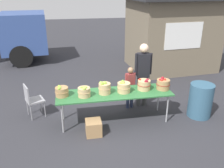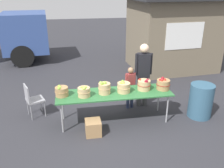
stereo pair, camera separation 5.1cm
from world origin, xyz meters
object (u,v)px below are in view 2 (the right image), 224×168
Objects in this scene: folding_chair at (32,98)px; apple_basket_green_0 at (62,91)px; apple_basket_green_2 at (104,88)px; child_customer at (130,85)px; apple_basket_red_0 at (144,85)px; apple_basket_red_1 at (163,84)px; vendor_adult at (143,70)px; apple_basket_green_3 at (124,87)px; trash_barrel at (201,101)px; apple_basket_green_1 at (84,92)px; produce_crate at (93,128)px; market_table at (114,94)px.

apple_basket_green_0 is at bearing -146.50° from folding_chair.
apple_basket_green_2 reaches higher than folding_chair.
child_customer reaches higher than folding_chair.
apple_basket_red_1 is (0.46, -0.05, 0.00)m from apple_basket_red_0.
folding_chair is (-2.70, 0.51, -0.37)m from apple_basket_red_0.
vendor_adult reaches higher than apple_basket_green_0.
apple_basket_green_3 is at bearing -126.17° from folding_chair.
folding_chair is at bearing 165.59° from apple_basket_green_3.
trash_barrel is at bearing -4.48° from apple_basket_green_3.
child_customer is 1.80m from trash_barrel.
apple_basket_green_3 is 2.00m from trash_barrel.
vendor_adult is (0.68, 0.69, 0.14)m from apple_basket_green_3.
apple_basket_green_1 is 0.98× the size of apple_basket_green_2.
apple_basket_red_1 is at bearing 0.02° from apple_basket_green_3.
trash_barrel is at bearing 141.89° from child_customer.
produce_crate is (-1.30, -0.56, -0.71)m from apple_basket_red_0.
apple_basket_red_0 reaches higher than apple_basket_red_1.
apple_basket_green_0 reaches higher than folding_chair.
child_customer reaches higher than market_table.
vendor_adult is 1.50× the size of child_customer.
folding_chair is at bearing 170.19° from trash_barrel.
apple_basket_red_0 is 0.95× the size of produce_crate.
apple_basket_red_1 is at bearing 0.08° from market_table.
market_table is 1.57× the size of vendor_adult.
produce_crate is at bearing -123.47° from apple_basket_green_2.
child_customer is at bearing -111.01° from folding_chair.
trash_barrel reaches higher than produce_crate.
apple_basket_green_2 is 0.26× the size of child_customer.
apple_basket_red_0 reaches higher than apple_basket_green_3.
apple_basket_green_3 is 0.37× the size of folding_chair.
apple_basket_red_0 is 0.61m from child_customer.
market_table is 0.28m from apple_basket_green_3.
child_customer is (1.75, 0.56, -0.19)m from apple_basket_green_0.
vendor_adult reaches higher than trash_barrel.
apple_basket_green_1 reaches higher than apple_basket_green_0.
apple_basket_red_1 is 0.91m from child_customer.
apple_basket_red_0 is 0.28× the size of child_customer.
apple_basket_red_0 reaches higher than apple_basket_green_0.
produce_crate is (-1.76, -0.50, -0.71)m from apple_basket_red_1.
apple_basket_green_2 is 2.44m from trash_barrel.
apple_basket_green_2 is 0.94× the size of apple_basket_red_0.
apple_basket_green_3 is at bearing 32.54° from produce_crate.
apple_basket_red_1 is (1.20, 0.00, 0.17)m from market_table.
vendor_adult is at bearing 25.37° from apple_basket_green_1.
apple_basket_green_3 is at bearing 175.52° from trash_barrel.
apple_basket_red_0 is at bearing 96.84° from child_customer.
vendor_adult is at bearing 45.28° from apple_basket_green_3.
apple_basket_red_1 is 0.76m from vendor_adult.
folding_chair and trash_barrel have the same top height.
trash_barrel is at bearing -3.22° from apple_basket_green_0.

